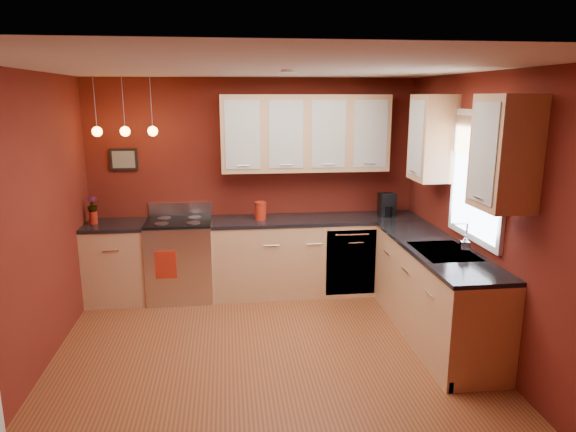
{
  "coord_description": "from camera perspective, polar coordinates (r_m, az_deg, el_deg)",
  "views": [
    {
      "loc": [
        -0.34,
        -4.18,
        2.38
      ],
      "look_at": [
        0.28,
        1.0,
        1.16
      ],
      "focal_mm": 32.0,
      "sensor_mm": 36.0,
      "label": 1
    }
  ],
  "objects": [
    {
      "name": "floor",
      "position": [
        4.82,
        -2.01,
        -16.42
      ],
      "size": [
        4.2,
        4.2,
        0.0
      ],
      "primitive_type": "plane",
      "color": "brown",
      "rests_on": "ground"
    },
    {
      "name": "ceiling",
      "position": [
        4.2,
        -2.31,
        16.15
      ],
      "size": [
        4.0,
        4.2,
        0.02
      ],
      "primitive_type": "cube",
      "color": "silver",
      "rests_on": "wall_back"
    },
    {
      "name": "wall_back",
      "position": [
        6.38,
        -3.71,
        3.39
      ],
      "size": [
        4.0,
        0.02,
        2.6
      ],
      "primitive_type": "cube",
      "color": "maroon",
      "rests_on": "floor"
    },
    {
      "name": "wall_front",
      "position": [
        2.37,
        2.19,
        -14.0
      ],
      "size": [
        4.0,
        0.02,
        2.6
      ],
      "primitive_type": "cube",
      "color": "maroon",
      "rests_on": "floor"
    },
    {
      "name": "wall_left",
      "position": [
        4.63,
        -27.68,
        -1.88
      ],
      "size": [
        0.02,
        4.2,
        2.6
      ],
      "primitive_type": "cube",
      "color": "maroon",
      "rests_on": "floor"
    },
    {
      "name": "wall_right",
      "position": [
        4.91,
        21.8,
        -0.51
      ],
      "size": [
        0.02,
        4.2,
        2.6
      ],
      "primitive_type": "cube",
      "color": "maroon",
      "rests_on": "floor"
    },
    {
      "name": "base_cabinets_back_left",
      "position": [
        6.42,
        -18.37,
        -5.03
      ],
      "size": [
        0.7,
        0.6,
        0.9
      ],
      "primitive_type": "cube",
      "color": "tan",
      "rests_on": "floor"
    },
    {
      "name": "base_cabinets_back_right",
      "position": [
        6.37,
        3.14,
        -4.48
      ],
      "size": [
        2.54,
        0.6,
        0.9
      ],
      "primitive_type": "cube",
      "color": "tan",
      "rests_on": "floor"
    },
    {
      "name": "base_cabinets_right",
      "position": [
        5.42,
        15.94,
        -8.25
      ],
      "size": [
        0.6,
        2.1,
        0.9
      ],
      "primitive_type": "cube",
      "color": "tan",
      "rests_on": "floor"
    },
    {
      "name": "counter_back_left",
      "position": [
        6.29,
        -18.67,
        -0.96
      ],
      "size": [
        0.7,
        0.62,
        0.04
      ],
      "primitive_type": "cube",
      "color": "black",
      "rests_on": "base_cabinets_back_left"
    },
    {
      "name": "counter_back_right",
      "position": [
        6.25,
        3.19,
        -0.37
      ],
      "size": [
        2.54,
        0.62,
        0.04
      ],
      "primitive_type": "cube",
      "color": "black",
      "rests_on": "base_cabinets_back_right"
    },
    {
      "name": "counter_right",
      "position": [
        5.27,
        16.26,
        -3.48
      ],
      "size": [
        0.62,
        2.1,
        0.04
      ],
      "primitive_type": "cube",
      "color": "black",
      "rests_on": "base_cabinets_right"
    },
    {
      "name": "gas_range",
      "position": [
        6.3,
        -11.85,
        -4.66
      ],
      "size": [
        0.76,
        0.64,
        1.11
      ],
      "color": "silver",
      "rests_on": "floor"
    },
    {
      "name": "dishwasher_front",
      "position": [
        6.18,
        7.0,
        -5.14
      ],
      "size": [
        0.6,
        0.02,
        0.8
      ],
      "primitive_type": "cube",
      "color": "silver",
      "rests_on": "base_cabinets_back_right"
    },
    {
      "name": "sink",
      "position": [
        5.14,
        16.93,
        -4.0
      ],
      "size": [
        0.5,
        0.7,
        0.33
      ],
      "color": "gray",
      "rests_on": "counter_right"
    },
    {
      "name": "window",
      "position": [
        5.09,
        20.33,
        4.53
      ],
      "size": [
        0.06,
        1.02,
        1.22
      ],
      "color": "white",
      "rests_on": "wall_right"
    },
    {
      "name": "upper_cabinets_back",
      "position": [
        6.19,
        1.91,
        9.17
      ],
      "size": [
        2.0,
        0.35,
        0.9
      ],
      "primitive_type": "cube",
      "color": "tan",
      "rests_on": "wall_back"
    },
    {
      "name": "upper_cabinets_right",
      "position": [
        5.02,
        18.9,
        7.54
      ],
      "size": [
        0.35,
        1.95,
        0.9
      ],
      "primitive_type": "cube",
      "color": "tan",
      "rests_on": "wall_right"
    },
    {
      "name": "wall_picture",
      "position": [
        6.42,
        -17.78,
        6.01
      ],
      "size": [
        0.32,
        0.03,
        0.26
      ],
      "primitive_type": "cube",
      "color": "black",
      "rests_on": "wall_back"
    },
    {
      "name": "pendant_lights",
      "position": [
        6.05,
        -17.65,
        9.03
      ],
      "size": [
        0.71,
        0.11,
        0.66
      ],
      "color": "gray",
      "rests_on": "ceiling"
    },
    {
      "name": "red_canister",
      "position": [
        6.13,
        -3.07,
        0.61
      ],
      "size": [
        0.15,
        0.15,
        0.22
      ],
      "color": "#A82312",
      "rests_on": "counter_back_right"
    },
    {
      "name": "red_vase",
      "position": [
        6.34,
        -20.82,
        -0.16
      ],
      "size": [
        0.09,
        0.09,
        0.15
      ],
      "primitive_type": "cylinder",
      "color": "#A82312",
      "rests_on": "counter_back_left"
    },
    {
      "name": "flowers",
      "position": [
        6.31,
        -20.93,
        1.19
      ],
      "size": [
        0.15,
        0.15,
        0.2
      ],
      "primitive_type": "imported",
      "rotation": [
        0.0,
        0.0,
        0.4
      ],
      "color": "#A82312",
      "rests_on": "red_vase"
    },
    {
      "name": "coffee_maker",
      "position": [
        6.43,
        10.95,
        1.16
      ],
      "size": [
        0.2,
        0.2,
        0.28
      ],
      "rotation": [
        0.0,
        0.0,
        0.03
      ],
      "color": "black",
      "rests_on": "counter_back_right"
    },
    {
      "name": "soap_pump",
      "position": [
        5.06,
        19.06,
        -3.0
      ],
      "size": [
        0.1,
        0.11,
        0.19
      ],
      "primitive_type": "imported",
      "rotation": [
        0.0,
        0.0,
        -0.23
      ],
      "color": "silver",
      "rests_on": "counter_right"
    },
    {
      "name": "dish_towel",
      "position": [
        5.99,
        -13.42,
        -5.3
      ],
      "size": [
        0.24,
        0.02,
        0.32
      ],
      "primitive_type": "cube",
      "color": "#A82312",
      "rests_on": "gas_range"
    }
  ]
}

